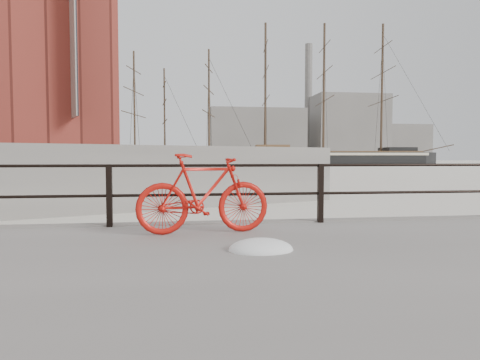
{
  "coord_description": "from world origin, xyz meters",
  "views": [
    {
      "loc": [
        -5.87,
        -7.17,
        1.46
      ],
      "look_at": [
        -4.66,
        1.5,
        1.0
      ],
      "focal_mm": 32.0,
      "sensor_mm": 36.0,
      "label": 1
    }
  ],
  "objects_px": {
    "barque_black": "(323,164)",
    "schooner_left": "(134,166)",
    "bicycle": "(204,194)",
    "schooner_mid": "(172,166)"
  },
  "relations": [
    {
      "from": "barque_black",
      "to": "schooner_left",
      "type": "distance_m",
      "value": 48.21
    },
    {
      "from": "barque_black",
      "to": "schooner_mid",
      "type": "distance_m",
      "value": 42.02
    },
    {
      "from": "bicycle",
      "to": "schooner_mid",
      "type": "distance_m",
      "value": 72.16
    },
    {
      "from": "schooner_mid",
      "to": "bicycle",
      "type": "bearing_deg",
      "value": -75.1
    },
    {
      "from": "barque_black",
      "to": "schooner_left",
      "type": "xyz_separation_m",
      "value": [
        -42.54,
        -22.67,
        0.0
      ]
    },
    {
      "from": "schooner_left",
      "to": "bicycle",
      "type": "bearing_deg",
      "value": -89.31
    },
    {
      "from": "bicycle",
      "to": "barque_black",
      "type": "relative_size",
      "value": 0.03
    },
    {
      "from": "bicycle",
      "to": "barque_black",
      "type": "distance_m",
      "value": 99.9
    },
    {
      "from": "bicycle",
      "to": "schooner_mid",
      "type": "relative_size",
      "value": 0.06
    },
    {
      "from": "schooner_mid",
      "to": "schooner_left",
      "type": "xyz_separation_m",
      "value": [
        -6.62,
        -0.87,
        0.0
      ]
    }
  ]
}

